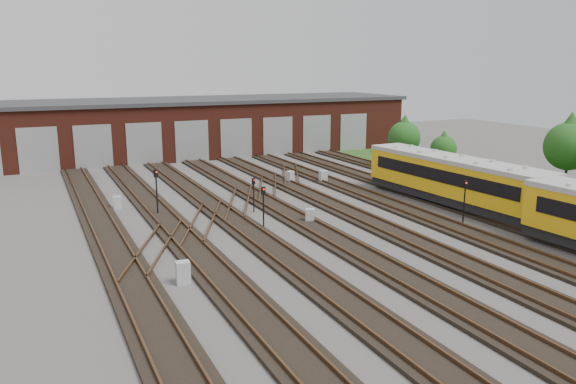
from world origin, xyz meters
name	(u,v)px	position (x,y,z in m)	size (l,w,h in m)	color
ground	(396,253)	(0.00, 0.00, 0.00)	(120.00, 120.00, 0.00)	#44413F
track_network	(388,249)	(-0.17, 0.59, 0.11)	(30.40, 70.00, 0.33)	black
maintenance_shed	(194,126)	(-0.01, 39.97, 3.20)	(51.00, 12.50, 6.35)	#572015
grass_verge	(511,187)	(19.00, 10.00, 0.03)	(8.00, 55.00, 0.05)	#1E4A18
signal_mast_0	(156,186)	(-10.15, 13.61, 2.05)	(0.30, 0.29, 3.20)	black
signal_mast_1	(263,202)	(-4.78, 7.52, 1.75)	(0.24, 0.23, 2.71)	black
signal_mast_2	(254,190)	(-3.83, 11.58, 1.58)	(0.25, 0.24, 2.44)	black
signal_mast_3	(465,197)	(7.29, 2.87, 1.87)	(0.26, 0.25, 2.93)	black
relay_cabinet_0	(183,273)	(-11.76, 0.66, 0.55)	(0.65, 0.55, 1.09)	#B2B3B7
relay_cabinet_1	(117,203)	(-12.40, 16.64, 0.46)	(0.55, 0.46, 0.92)	#B2B3B7
relay_cabinet_2	(310,216)	(-1.52, 7.47, 0.47)	(0.56, 0.47, 0.94)	#B2B3B7
relay_cabinet_3	(323,177)	(5.49, 18.51, 0.54)	(0.64, 0.54, 1.07)	#B2B3B7
relay_cabinet_4	(290,177)	(2.77, 19.66, 0.52)	(0.63, 0.52, 1.05)	#B2B3B7
tree_0	(404,134)	(16.35, 21.62, 3.44)	(3.24, 3.24, 5.36)	#302615
tree_1	(444,146)	(18.01, 17.64, 2.65)	(2.49, 2.49, 4.13)	#302615
tree_2	(570,140)	(21.93, 7.18, 4.18)	(3.92, 3.92, 6.50)	#302615
bush_1	(400,160)	(16.24, 21.92, 0.71)	(1.42, 1.42, 1.42)	#184B15
bush_2	(399,153)	(18.98, 25.92, 0.67)	(1.34, 1.34, 1.34)	#184B15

